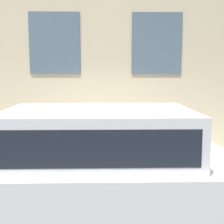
% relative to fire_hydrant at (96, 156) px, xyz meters
% --- Properties ---
extents(ground_plane, '(80.00, 80.00, 0.00)m').
position_rel_fire_hydrant_xyz_m(ground_plane, '(-0.36, -0.21, -0.58)').
color(ground_plane, '#2D2D30').
extents(sidewalk, '(2.24, 60.00, 0.18)m').
position_rel_fire_hydrant_xyz_m(sidewalk, '(0.76, -0.21, -0.49)').
color(sidewalk, '#B2ADA3').
rests_on(sidewalk, ground_plane).
extents(fire_hydrant, '(0.32, 0.44, 0.79)m').
position_rel_fire_hydrant_xyz_m(fire_hydrant, '(0.00, 0.00, 0.00)').
color(fire_hydrant, gray).
rests_on(fire_hydrant, sidewalk).
extents(person, '(0.28, 0.19, 1.17)m').
position_rel_fire_hydrant_xyz_m(person, '(0.24, -0.65, 0.30)').
color(person, navy).
rests_on(person, sidewalk).
extents(parked_truck_white_near, '(2.05, 4.24, 1.74)m').
position_rel_fire_hydrant_xyz_m(parked_truck_white_near, '(-1.75, -0.03, 0.43)').
color(parked_truck_white_near, black).
rests_on(parked_truck_white_near, ground_plane).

